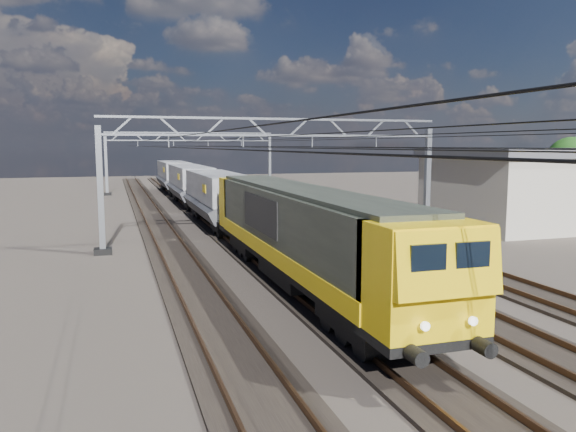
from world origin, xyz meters
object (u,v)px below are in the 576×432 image
object	(u,v)px
catenary_gantry_mid	(278,176)
hopper_wagon_third	(174,174)
industrial_shed	(566,186)
tree_far	(575,163)
locomotive	(300,230)
hopper_wagon_lead	(218,195)
catenary_gantry_far	(191,160)
hopper_wagon_mid	(190,182)

from	to	relation	value
catenary_gantry_mid	hopper_wagon_third	world-z (taller)	catenary_gantry_mid
industrial_shed	tree_far	world-z (taller)	tree_far
locomotive	industrial_shed	size ratio (longest dim) A/B	1.13
industrial_shed	catenary_gantry_mid	bearing A→B (deg)	-174.81
catenary_gantry_mid	industrial_shed	bearing A→B (deg)	5.19
hopper_wagon_lead	tree_far	bearing A→B (deg)	3.23
hopper_wagon_third	industrial_shed	size ratio (longest dim) A/B	0.70
locomotive	hopper_wagon_third	xyz separation A→B (m)	(-0.00, 46.10, -0.09)
catenary_gantry_mid	catenary_gantry_far	bearing A→B (deg)	90.00
catenary_gantry_far	tree_far	xyz separation A→B (m)	(30.32, -26.21, 0.13)
locomotive	catenary_gantry_far	bearing A→B (deg)	87.50
hopper_wagon_lead	hopper_wagon_third	distance (m)	28.40
hopper_wagon_lead	catenary_gantry_far	bearing A→B (deg)	85.92
catenary_gantry_far	locomotive	bearing A→B (deg)	-92.50
locomotive	hopper_wagon_mid	distance (m)	31.90
catenary_gantry_far	hopper_wagon_lead	size ratio (longest dim) A/B	1.53
hopper_wagon_mid	locomotive	bearing A→B (deg)	-90.00
hopper_wagon_mid	industrial_shed	size ratio (longest dim) A/B	0.70
hopper_wagon_mid	industrial_shed	xyz separation A→B (m)	(24.00, -20.16, 0.49)
catenary_gantry_mid	hopper_wagon_lead	xyz separation A→B (m)	(-2.00, 7.96, -1.67)
catenary_gantry_far	hopper_wagon_mid	distance (m)	14.08
locomotive	industrial_shed	world-z (taller)	industrial_shed
hopper_wagon_mid	catenary_gantry_far	bearing A→B (deg)	81.77
locomotive	catenary_gantry_mid	bearing A→B (deg)	78.39
catenary_gantry_far	industrial_shed	world-z (taller)	catenary_gantry_far
catenary_gantry_mid	locomotive	world-z (taller)	catenary_gantry_mid
tree_far	hopper_wagon_third	bearing A→B (deg)	140.57
catenary_gantry_mid	locomotive	size ratio (longest dim) A/B	0.94
catenary_gantry_mid	locomotive	distance (m)	10.06
hopper_wagon_third	industrial_shed	distance (m)	41.92
catenary_gantry_far	industrial_shed	distance (m)	40.51
hopper_wagon_mid	hopper_wagon_lead	bearing A→B (deg)	-90.00
hopper_wagon_lead	hopper_wagon_mid	world-z (taller)	same
locomotive	industrial_shed	distance (m)	26.72
catenary_gantry_mid	locomotive	bearing A→B (deg)	-101.61
catenary_gantry_far	industrial_shed	size ratio (longest dim) A/B	1.07
hopper_wagon_lead	industrial_shed	xyz separation A→B (m)	(24.00, -5.96, 0.49)
catenary_gantry_mid	hopper_wagon_third	xyz separation A→B (m)	(-2.00, 36.36, -1.67)
hopper_wagon_mid	tree_far	size ratio (longest dim) A/B	2.05
catenary_gantry_far	tree_far	bearing A→B (deg)	-40.85
hopper_wagon_lead	hopper_wagon_third	xyz separation A→B (m)	(0.00, 28.40, 0.00)
catenary_gantry_far	locomotive	xyz separation A→B (m)	(-2.00, -45.73, -1.58)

